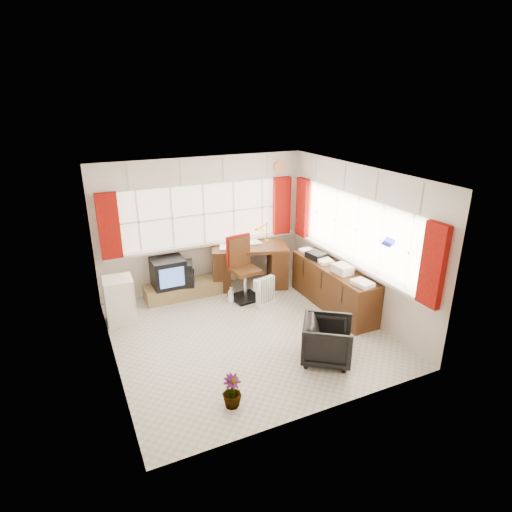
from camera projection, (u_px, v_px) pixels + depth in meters
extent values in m
plane|color=beige|center=(248.00, 333.00, 6.77)|extent=(4.00, 4.00, 0.00)
plane|color=beige|center=(204.00, 224.00, 8.02)|extent=(4.00, 0.00, 4.00)
plane|color=beige|center=(322.00, 320.00, 4.63)|extent=(4.00, 0.00, 4.00)
plane|color=beige|center=(106.00, 283.00, 5.53)|extent=(0.00, 4.00, 4.00)
plane|color=beige|center=(357.00, 241.00, 7.11)|extent=(0.00, 4.00, 4.00)
plane|color=white|center=(246.00, 175.00, 5.88)|extent=(4.00, 4.00, 0.00)
plane|color=#F8E0C4|center=(204.00, 214.00, 7.93)|extent=(3.60, 0.00, 3.60)
cube|color=white|center=(206.00, 244.00, 8.10)|extent=(3.70, 0.12, 0.05)
cube|color=white|center=(138.00, 222.00, 7.45)|extent=(0.03, 0.02, 1.10)
cube|color=white|center=(172.00, 218.00, 7.68)|extent=(0.03, 0.02, 1.10)
cube|color=white|center=(204.00, 214.00, 7.92)|extent=(0.03, 0.02, 1.10)
cube|color=white|center=(234.00, 211.00, 8.16)|extent=(0.03, 0.02, 1.10)
cube|color=white|center=(262.00, 207.00, 8.39)|extent=(0.03, 0.02, 1.10)
plane|color=#F8E0C4|center=(357.00, 230.00, 7.03)|extent=(0.00, 3.60, 3.60)
cube|color=white|center=(352.00, 263.00, 7.23)|extent=(0.12, 3.70, 0.05)
cube|color=white|center=(409.00, 253.00, 6.01)|extent=(0.02, 0.03, 1.10)
cube|color=white|center=(381.00, 240.00, 6.52)|extent=(0.02, 0.03, 1.10)
cube|color=white|center=(356.00, 230.00, 7.03)|extent=(0.02, 0.03, 1.10)
cube|color=white|center=(335.00, 220.00, 7.54)|extent=(0.02, 0.03, 1.10)
cube|color=white|center=(317.00, 212.00, 8.05)|extent=(0.02, 0.03, 1.10)
cube|color=#971708|center=(109.00, 226.00, 7.19)|extent=(0.35, 0.10, 1.15)
cube|color=#971708|center=(282.00, 206.00, 8.49)|extent=(0.35, 0.10, 1.15)
cube|color=#971708|center=(303.00, 208.00, 8.36)|extent=(0.10, 0.35, 1.15)
cube|color=#971708|center=(433.00, 265.00, 5.56)|extent=(0.10, 0.35, 1.15)
cube|color=silver|center=(202.00, 171.00, 7.63)|extent=(3.95, 0.08, 0.48)
cube|color=silver|center=(360.00, 181.00, 6.74)|extent=(0.08, 3.95, 0.48)
cube|color=#472310|center=(249.00, 247.00, 8.16)|extent=(1.58, 1.11, 0.07)
cube|color=#472310|center=(221.00, 269.00, 8.24)|extent=(0.51, 0.71, 0.76)
cube|color=#472310|center=(277.00, 266.00, 8.37)|extent=(0.51, 0.71, 0.76)
cube|color=white|center=(249.00, 245.00, 8.15)|extent=(0.33, 0.39, 0.02)
cube|color=white|center=(249.00, 245.00, 8.14)|extent=(0.33, 0.39, 0.02)
cube|color=white|center=(249.00, 245.00, 8.14)|extent=(0.33, 0.39, 0.02)
cube|color=white|center=(249.00, 245.00, 8.14)|extent=(0.33, 0.39, 0.02)
cylinder|color=yellow|center=(267.00, 240.00, 8.42)|extent=(0.09, 0.09, 0.02)
cylinder|color=yellow|center=(267.00, 232.00, 8.36)|extent=(0.02, 0.02, 0.35)
cone|color=yellow|center=(267.00, 225.00, 8.31)|extent=(0.16, 0.15, 0.14)
cube|color=black|center=(245.00, 297.00, 7.89)|extent=(0.54, 0.54, 0.04)
cylinder|color=silver|center=(245.00, 285.00, 7.80)|extent=(0.06, 0.06, 0.56)
cube|color=#472310|center=(245.00, 270.00, 7.70)|extent=(0.53, 0.51, 0.06)
cube|color=#472310|center=(238.00, 251.00, 7.78)|extent=(0.44, 0.11, 0.54)
cube|color=#971708|center=(238.00, 250.00, 7.77)|extent=(0.48, 0.12, 0.56)
imported|color=black|center=(327.00, 341.00, 5.98)|extent=(0.95, 0.94, 0.62)
cube|color=white|center=(265.00, 304.00, 7.63)|extent=(0.39, 0.24, 0.07)
cube|color=white|center=(258.00, 292.00, 7.43)|extent=(0.05, 0.11, 0.47)
cube|color=white|center=(261.00, 292.00, 7.47)|extent=(0.05, 0.11, 0.47)
cube|color=white|center=(263.00, 291.00, 7.50)|extent=(0.05, 0.11, 0.47)
cube|color=white|center=(265.00, 290.00, 7.53)|extent=(0.05, 0.11, 0.47)
cube|color=white|center=(268.00, 289.00, 7.57)|extent=(0.05, 0.11, 0.47)
cube|color=white|center=(270.00, 288.00, 7.60)|extent=(0.05, 0.11, 0.47)
cube|color=white|center=(272.00, 287.00, 7.63)|extent=(0.05, 0.11, 0.47)
cube|color=#472310|center=(333.00, 287.00, 7.49)|extent=(0.50, 2.00, 0.75)
cube|color=white|center=(363.00, 282.00, 6.65)|extent=(0.24, 0.32, 0.10)
cube|color=white|center=(342.00, 270.00, 7.10)|extent=(0.24, 0.32, 0.10)
cube|color=white|center=(324.00, 260.00, 7.55)|extent=(0.24, 0.32, 0.10)
cube|color=white|center=(309.00, 250.00, 8.00)|extent=(0.24, 0.32, 0.10)
cube|color=black|center=(316.00, 255.00, 7.73)|extent=(0.32, 0.38, 0.11)
cube|color=olive|center=(183.00, 290.00, 7.96)|extent=(1.40, 0.50, 0.25)
cube|color=black|center=(168.00, 272.00, 7.75)|extent=(0.58, 0.53, 0.52)
cube|color=#4771C9|center=(172.00, 278.00, 7.52)|extent=(0.44, 0.03, 0.36)
cube|color=black|center=(177.00, 279.00, 7.82)|extent=(0.70, 0.56, 0.23)
cube|color=black|center=(176.00, 268.00, 7.75)|extent=(0.65, 0.53, 0.21)
cube|color=white|center=(120.00, 300.00, 6.98)|extent=(0.48, 0.48, 0.77)
cube|color=silver|center=(134.00, 298.00, 6.82)|extent=(0.02, 0.02, 0.41)
imported|color=white|center=(231.00, 295.00, 7.71)|extent=(0.14, 0.14, 0.29)
imported|color=#7EBCB1|center=(203.00, 289.00, 8.07)|extent=(0.10, 0.10, 0.18)
imported|color=black|center=(232.00, 391.00, 5.11)|extent=(0.30, 0.30, 0.42)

